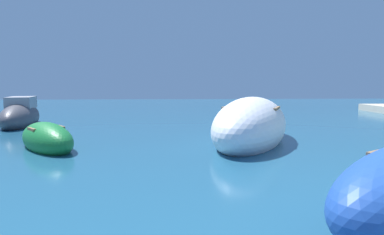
% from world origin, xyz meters
% --- Properties ---
extents(moored_boat_1, '(2.46, 4.93, 1.78)m').
position_xyz_m(moored_boat_1, '(-12.63, 13.79, 0.48)').
color(moored_boat_1, '#3F3F47').
rests_on(moored_boat_1, ground).
extents(moored_boat_2, '(4.73, 6.61, 2.16)m').
position_xyz_m(moored_boat_2, '(-1.93, 8.25, 0.60)').
color(moored_boat_2, white).
rests_on(moored_boat_2, ground).
extents(moored_boat_4, '(3.06, 3.44, 1.14)m').
position_xyz_m(moored_boat_4, '(-9.00, 7.47, 0.32)').
color(moored_boat_4, '#197233').
rests_on(moored_boat_4, ground).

